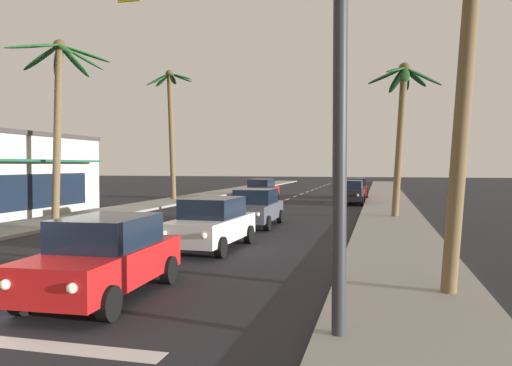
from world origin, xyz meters
TOP-DOWN VIEW (x-y plane):
  - sidewalk_right at (7.80, 20.00)m, footprint 3.20×110.00m
  - sidewalk_left at (-7.80, 20.00)m, footprint 3.20×110.00m
  - lane_markings at (0.42, 19.58)m, footprint 4.28×86.81m
  - traffic_signal_mast at (3.25, 0.62)m, footprint 10.91×0.41m
  - sedan_lead_at_stop_bar at (1.64, 2.15)m, footprint 2.09×4.50m
  - sedan_third_in_queue at (1.83, 8.39)m, footprint 2.08×4.50m
  - sedan_fifth_in_queue at (1.76, 14.62)m, footprint 1.97×4.46m
  - sedan_oncoming_far at (-1.68, 30.33)m, footprint 2.10×4.51m
  - sedan_parked_nearest_kerb at (5.30, 34.85)m, footprint 2.05×4.49m
  - sedan_parked_mid_kerb at (5.21, 28.69)m, footprint 2.00×4.47m
  - palm_left_second at (-8.00, 14.19)m, footprint 4.64×4.82m
  - palm_left_third at (-8.45, 28.52)m, footprint 3.76×3.76m
  - palm_right_second at (8.27, 19.30)m, footprint 3.79×3.77m

SIDE VIEW (x-z plane):
  - lane_markings at x=0.42m, z-range 0.00..0.01m
  - sidewalk_right at x=7.80m, z-range 0.00..0.14m
  - sidewalk_left at x=-7.80m, z-range 0.00..0.14m
  - sedan_lead_at_stop_bar at x=1.64m, z-range 0.01..1.69m
  - sedan_third_in_queue at x=1.83m, z-range 0.01..1.69m
  - sedan_fifth_in_queue at x=1.76m, z-range 0.01..1.69m
  - sedan_oncoming_far at x=-1.68m, z-range 0.01..1.69m
  - sedan_parked_nearest_kerb at x=5.30m, z-range 0.01..1.69m
  - sedan_parked_mid_kerb at x=5.21m, z-range 0.01..1.69m
  - traffic_signal_mast at x=3.25m, z-range 1.59..9.09m
  - palm_right_second at x=8.27m, z-range 1.84..9.79m
  - palm_left_second at x=-8.00m, z-range 1.97..10.83m
  - palm_left_third at x=-8.45m, z-range 1.69..11.76m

